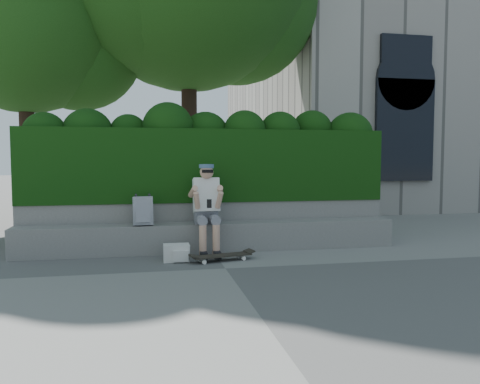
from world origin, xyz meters
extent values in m
plane|color=slate|center=(0.00, 0.00, 0.00)|extent=(80.00, 80.00, 0.00)
cube|color=gray|center=(0.00, 1.25, 0.23)|extent=(6.00, 0.45, 0.45)
cube|color=gray|center=(0.00, 1.73, 0.38)|extent=(6.00, 0.50, 0.75)
cube|color=black|center=(0.00, 1.95, 1.35)|extent=(6.00, 1.00, 1.20)
cube|color=gray|center=(9.00, 11.00, 7.50)|extent=(12.00, 12.00, 15.00)
cylinder|color=black|center=(0.01, 5.22, 1.75)|extent=(0.37, 0.37, 3.49)
cylinder|color=black|center=(-3.57, 4.94, 1.32)|extent=(0.32, 0.32, 2.64)
sphere|color=black|center=(-3.57, 4.94, 4.58)|extent=(4.23, 4.23, 4.23)
cube|color=slate|center=(-0.11, 1.20, 0.56)|extent=(0.36, 0.26, 0.22)
cube|color=silver|center=(-0.11, 1.13, 0.90)|extent=(0.40, 0.32, 0.55)
sphere|color=tan|center=(-0.11, 1.06, 1.26)|extent=(0.21, 0.21, 0.21)
cylinder|color=#476482|center=(-0.11, 1.08, 1.35)|extent=(0.23, 0.23, 0.06)
cube|color=black|center=(-0.11, 0.78, 0.80)|extent=(0.07, 0.02, 0.13)
cylinder|color=tan|center=(-0.21, 0.76, 0.24)|extent=(0.11, 0.11, 0.47)
cylinder|color=tan|center=(-0.01, 0.76, 0.24)|extent=(0.11, 0.11, 0.47)
cube|color=black|center=(-0.21, 0.70, 0.05)|extent=(0.10, 0.26, 0.10)
cube|color=black|center=(-0.01, 0.70, 0.05)|extent=(0.10, 0.26, 0.10)
cube|color=black|center=(0.03, 0.46, 0.08)|extent=(0.89, 0.40, 0.02)
cylinder|color=silver|center=(-0.25, 0.31, 0.03)|extent=(0.07, 0.04, 0.06)
cylinder|color=silver|center=(-0.29, 0.49, 0.03)|extent=(0.07, 0.04, 0.06)
cylinder|color=silver|center=(0.34, 0.44, 0.03)|extent=(0.07, 0.04, 0.06)
cylinder|color=silver|center=(0.30, 0.62, 0.03)|extent=(0.07, 0.04, 0.06)
cube|color=#A1A2A6|center=(-1.08, 1.15, 0.67)|extent=(0.31, 0.18, 0.43)
cube|color=beige|center=(-0.61, 0.60, 0.12)|extent=(0.37, 0.27, 0.24)
camera|label=1|loc=(-1.02, -6.06, 1.45)|focal=35.00mm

